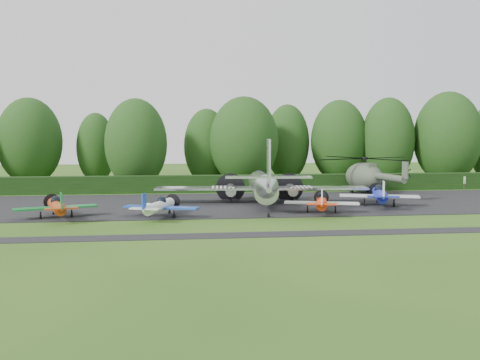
{
  "coord_description": "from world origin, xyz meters",
  "views": [
    {
      "loc": [
        -5.15,
        -41.74,
        6.99
      ],
      "look_at": [
        0.81,
        8.6,
        2.5
      ],
      "focal_mm": 40.0,
      "sensor_mm": 36.0,
      "label": 1
    }
  ],
  "objects": [
    {
      "name": "transport_plane",
      "position": [
        3.05,
        8.96,
        1.87
      ],
      "size": [
        20.92,
        16.04,
        6.71
      ],
      "rotation": [
        0.0,
        0.0,
        0.09
      ],
      "color": "silver",
      "rests_on": "ground"
    },
    {
      "name": "apron",
      "position": [
        0.0,
        10.0,
        0.0
      ],
      "size": [
        70.0,
        18.0,
        0.01
      ],
      "primitive_type": "cube",
      "color": "black",
      "rests_on": "ground"
    },
    {
      "name": "tree_5",
      "position": [
        3.63,
        28.03,
        5.87
      ],
      "size": [
        9.05,
        9.05,
        11.75
      ],
      "color": "black",
      "rests_on": "ground"
    },
    {
      "name": "ground",
      "position": [
        0.0,
        0.0,
        0.0
      ],
      "size": [
        160.0,
        160.0,
        0.0
      ],
      "primitive_type": "plane",
      "color": "#274F16",
      "rests_on": "ground"
    },
    {
      "name": "sign_board",
      "position": [
        31.41,
        20.44,
        1.09
      ],
      "size": [
        2.87,
        0.11,
        1.62
      ],
      "rotation": [
        0.0,
        0.0,
        -0.18
      ],
      "color": "#3F3326",
      "rests_on": "ground"
    },
    {
      "name": "light_plane_blue",
      "position": [
        13.77,
        6.34,
        1.18
      ],
      "size": [
        7.35,
        7.73,
        2.83
      ],
      "rotation": [
        0.0,
        0.0,
        0.28
      ],
      "color": "#1D28AE",
      "rests_on": "ground"
    },
    {
      "name": "helicopter",
      "position": [
        16.15,
        17.13,
        2.25
      ],
      "size": [
        13.01,
        15.24,
        4.19
      ],
      "rotation": [
        0.0,
        0.0,
        -0.16
      ],
      "color": "#404A39",
      "rests_on": "ground"
    },
    {
      "name": "light_plane_orange",
      "position": [
        7.26,
        3.02,
        1.03
      ],
      "size": [
        6.46,
        6.79,
        2.48
      ],
      "rotation": [
        0.0,
        0.0,
        0.26
      ],
      "color": "red",
      "rests_on": "ground"
    },
    {
      "name": "tree_8",
      "position": [
        -16.35,
        34.73,
        4.87
      ],
      "size": [
        5.37,
        5.37,
        9.78
      ],
      "color": "black",
      "rests_on": "ground"
    },
    {
      "name": "tree_10",
      "position": [
        32.15,
        28.62,
        6.33
      ],
      "size": [
        9.12,
        9.12,
        12.68
      ],
      "color": "black",
      "rests_on": "ground"
    },
    {
      "name": "light_plane_white",
      "position": [
        -6.63,
        2.03,
        1.01
      ],
      "size": [
        6.31,
        6.63,
        2.42
      ],
      "rotation": [
        0.0,
        0.0,
        0.34
      ],
      "color": "silver",
      "rests_on": "ground"
    },
    {
      "name": "tree_9",
      "position": [
        -24.78,
        32.94,
        5.84
      ],
      "size": [
        8.49,
        8.49,
        11.7
      ],
      "color": "black",
      "rests_on": "ground"
    },
    {
      "name": "light_plane_red",
      "position": [
        -14.89,
        2.68,
        1.04
      ],
      "size": [
        6.52,
        6.86,
        2.51
      ],
      "rotation": [
        0.0,
        0.0,
        -0.33
      ],
      "color": "#A7370F",
      "rests_on": "ground"
    },
    {
      "name": "taxiway_verge",
      "position": [
        0.0,
        -6.0,
        0.0
      ],
      "size": [
        70.0,
        2.0,
        0.0
      ],
      "primitive_type": "cube",
      "color": "black",
      "rests_on": "ground"
    },
    {
      "name": "tree_7",
      "position": [
        10.74,
        34.42,
        5.53
      ],
      "size": [
        6.4,
        6.4,
        11.08
      ],
      "color": "black",
      "rests_on": "ground"
    },
    {
      "name": "tree_2",
      "position": [
        -1.09,
        31.1,
        5.11
      ],
      "size": [
        6.21,
        6.21,
        10.25
      ],
      "color": "black",
      "rests_on": "ground"
    },
    {
      "name": "tree_1",
      "position": [
        17.82,
        32.27,
        5.82
      ],
      "size": [
        8.0,
        8.0,
        11.66
      ],
      "color": "black",
      "rests_on": "ground"
    },
    {
      "name": "tree_6",
      "position": [
        -10.23,
        26.28,
        5.63
      ],
      "size": [
        7.77,
        7.77,
        11.28
      ],
      "color": "black",
      "rests_on": "ground"
    },
    {
      "name": "tree_3",
      "position": [
        24.1,
        29.9,
        5.93
      ],
      "size": [
        7.31,
        7.31,
        11.89
      ],
      "color": "black",
      "rests_on": "ground"
    },
    {
      "name": "hedgerow",
      "position": [
        0.0,
        21.0,
        0.0
      ],
      "size": [
        90.0,
        1.6,
        2.0
      ],
      "primitive_type": "cube",
      "color": "black",
      "rests_on": "ground"
    }
  ]
}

